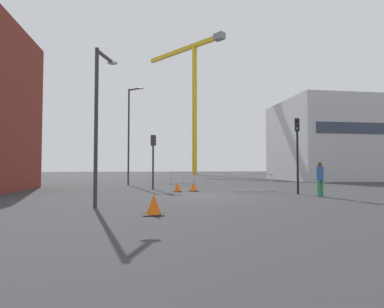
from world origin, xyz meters
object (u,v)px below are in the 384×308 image
object	(u,v)px
traffic_light_corner	(153,153)
traffic_cone_by_barrier	(177,187)
traffic_cone_striped	(154,205)
construction_crane	(193,87)
traffic_light_crosswalk	(297,143)
traffic_cone_orange	(193,187)
streetlamp_tall	(130,129)
streetlamp_short	(99,112)
pedestrian_walking	(320,176)

from	to	relation	value
traffic_light_corner	traffic_cone_by_barrier	bearing A→B (deg)	-53.57
traffic_cone_striped	construction_crane	bearing A→B (deg)	80.13
traffic_light_crosswalk	traffic_light_corner	bearing A→B (deg)	149.02
traffic_light_corner	traffic_cone_by_barrier	world-z (taller)	traffic_light_corner
traffic_cone_orange	streetlamp_tall	bearing A→B (deg)	121.76
traffic_light_crosswalk	traffic_cone_striped	size ratio (longest dim) A/B	6.36
traffic_cone_orange	construction_crane	bearing A→B (deg)	81.69
streetlamp_short	traffic_light_crosswalk	world-z (taller)	streetlamp_short
streetlamp_short	pedestrian_walking	distance (m)	11.02
pedestrian_walking	traffic_cone_by_barrier	bearing A→B (deg)	148.25
traffic_light_crosswalk	pedestrian_walking	size ratio (longest dim) A/B	2.39
construction_crane	traffic_light_corner	bearing A→B (deg)	-102.52
traffic_light_corner	traffic_cone_striped	distance (m)	11.01
traffic_light_crosswalk	pedestrian_walking	distance (m)	2.34
traffic_cone_by_barrier	traffic_cone_orange	xyz separation A→B (m)	(1.01, 0.23, 0.01)
traffic_cone_by_barrier	streetlamp_short	bearing A→B (deg)	-118.41
construction_crane	traffic_light_corner	size ratio (longest dim) A/B	6.79
construction_crane	traffic_cone_orange	size ratio (longest dim) A/B	40.57
streetlamp_tall	traffic_cone_striped	xyz separation A→B (m)	(1.62, -15.94, -4.30)
streetlamp_short	traffic_light_corner	bearing A→B (deg)	75.73
pedestrian_walking	traffic_cone_striped	world-z (taller)	pedestrian_walking
construction_crane	traffic_cone_by_barrier	xyz separation A→B (m)	(-6.43, -37.35, -16.05)
traffic_light_crosswalk	traffic_cone_orange	size ratio (longest dim) A/B	6.90
streetlamp_short	traffic_cone_striped	world-z (taller)	streetlamp_short
construction_crane	traffic_light_crosswalk	size ratio (longest dim) A/B	5.88
traffic_light_corner	pedestrian_walking	size ratio (longest dim) A/B	2.06
construction_crane	traffic_cone_by_barrier	world-z (taller)	construction_crane
streetlamp_tall	traffic_cone_striped	distance (m)	16.59
pedestrian_walking	traffic_cone_orange	size ratio (longest dim) A/B	2.89
construction_crane	traffic_cone_striped	bearing A→B (deg)	-99.87
pedestrian_walking	construction_crane	bearing A→B (deg)	90.50
streetlamp_short	traffic_cone_by_barrier	bearing A→B (deg)	61.59
streetlamp_short	traffic_cone_orange	distance (m)	8.97
streetlamp_short	traffic_cone_striped	xyz separation A→B (m)	(2.02, -2.15, -3.26)
construction_crane	traffic_light_crosswalk	distance (m)	42.30
construction_crane	traffic_cone_orange	xyz separation A→B (m)	(-5.42, -37.12, -16.03)
traffic_light_corner	traffic_cone_striped	bearing A→B (deg)	-90.94
streetlamp_tall	traffic_cone_orange	xyz separation A→B (m)	(4.24, -6.85, -4.33)
construction_crane	streetlamp_short	world-z (taller)	construction_crane
streetlamp_short	traffic_cone_striped	distance (m)	4.39
traffic_light_crosswalk	traffic_cone_orange	distance (m)	6.61
streetlamp_tall	streetlamp_short	world-z (taller)	streetlamp_tall
streetlamp_tall	pedestrian_walking	xyz separation A→B (m)	(10.02, -11.28, -3.59)
traffic_light_corner	pedestrian_walking	distance (m)	10.37
traffic_cone_by_barrier	streetlamp_tall	bearing A→B (deg)	114.53
construction_crane	traffic_cone_striped	distance (m)	49.56
construction_crane	traffic_light_crosswalk	bearing A→B (deg)	-90.11
traffic_light_crosswalk	traffic_cone_orange	bearing A→B (deg)	151.00
streetlamp_short	traffic_cone_orange	world-z (taller)	streetlamp_short
streetlamp_tall	traffic_cone_striped	world-z (taller)	streetlamp_tall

